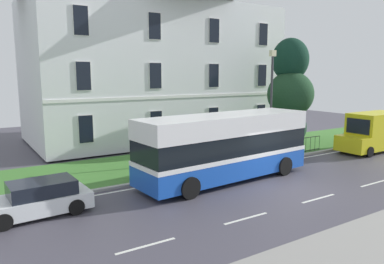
% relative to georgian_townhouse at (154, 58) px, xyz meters
% --- Properties ---
extents(ground_plane, '(60.00, 56.00, 0.18)m').
position_rel_georgian_townhouse_xyz_m(ground_plane, '(-1.02, -14.36, -6.45)').
color(ground_plane, '#44414C').
extents(georgian_townhouse, '(19.46, 9.98, 12.56)m').
position_rel_georgian_townhouse_xyz_m(georgian_townhouse, '(0.00, 0.00, 0.00)').
color(georgian_townhouse, white).
rests_on(georgian_townhouse, ground_plane).
extents(iron_verge_railing, '(13.58, 0.04, 0.97)m').
position_rel_georgian_townhouse_xyz_m(iron_verge_railing, '(0.00, -11.09, -5.81)').
color(iron_verge_railing, black).
rests_on(iron_verge_railing, ground_plane).
extents(evergreen_tree, '(3.26, 3.56, 7.83)m').
position_rel_georgian_townhouse_xyz_m(evergreen_tree, '(6.48, -8.44, -2.90)').
color(evergreen_tree, '#423328').
rests_on(evergreen_tree, ground_plane).
extents(single_decker_bus, '(9.43, 3.18, 3.26)m').
position_rel_georgian_townhouse_xyz_m(single_decker_bus, '(-2.67, -12.99, -4.72)').
color(single_decker_bus, blue).
rests_on(single_decker_bus, ground_plane).
extents(white_panel_van, '(5.23, 2.17, 2.61)m').
position_rel_georgian_townhouse_xyz_m(white_panel_van, '(9.97, -12.94, -5.10)').
color(white_panel_van, yellow).
rests_on(white_panel_van, ground_plane).
extents(parked_hatchback_00, '(3.90, 1.92, 1.29)m').
position_rel_georgian_townhouse_xyz_m(parked_hatchback_00, '(-11.33, -12.88, -5.81)').
color(parked_hatchback_00, silver).
rests_on(parked_hatchback_00, ground_plane).
extents(street_lamp_post, '(0.36, 0.24, 6.48)m').
position_rel_georgian_townhouse_xyz_m(street_lamp_post, '(2.61, -10.65, -2.59)').
color(street_lamp_post, '#333338').
rests_on(street_lamp_post, ground_plane).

